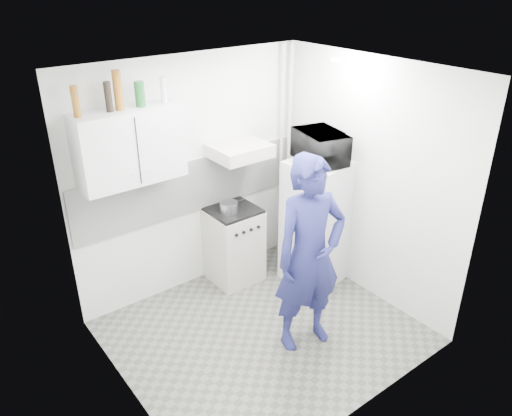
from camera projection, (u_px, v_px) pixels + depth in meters
floor at (263, 332)px, 5.08m from camera, size 2.80×2.80×0.00m
ceiling at (266, 72)px, 3.93m from camera, size 2.80×2.80×0.00m
wall_back at (193, 177)px, 5.40m from camera, size 2.80×0.00×2.80m
wall_left at (118, 271)px, 3.74m from camera, size 0.00×2.60×2.60m
wall_right at (368, 182)px, 5.27m from camera, size 0.00×2.60×2.60m
person at (310, 255)px, 4.57m from camera, size 0.79×0.59×1.94m
stove at (233, 245)px, 5.78m from camera, size 0.55×0.55×0.88m
fridge at (316, 222)px, 5.67m from camera, size 0.69×0.69×1.46m
stove_top at (232, 210)px, 5.58m from camera, size 0.53×0.53×0.03m
saucepan at (229, 207)px, 5.48m from camera, size 0.20×0.20×0.11m
microwave at (321, 147)px, 5.27m from camera, size 0.68×0.54×0.33m
bottle_a at (75, 102)px, 4.17m from camera, size 0.06×0.06×0.27m
bottle_c at (108, 97)px, 4.33m from camera, size 0.06×0.06×0.26m
bottle_d at (118, 90)px, 4.36m from camera, size 0.08×0.08×0.35m
canister_a at (140, 94)px, 4.50m from camera, size 0.09×0.09×0.23m
bottle_e at (164, 90)px, 4.63m from camera, size 0.06×0.06×0.24m
upper_cabinet at (130, 146)px, 4.62m from camera, size 1.00×0.35×0.70m
range_hood at (240, 151)px, 5.35m from camera, size 0.60×0.50×0.14m
backsplash at (194, 185)px, 5.43m from camera, size 2.74×0.03×0.60m
pipe_a at (289, 154)px, 6.05m from camera, size 0.05×0.05×2.60m
pipe_b at (281, 156)px, 5.98m from camera, size 0.04×0.04×2.60m
ceiling_spot_fixture at (336, 60)px, 4.63m from camera, size 0.10×0.10×0.02m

